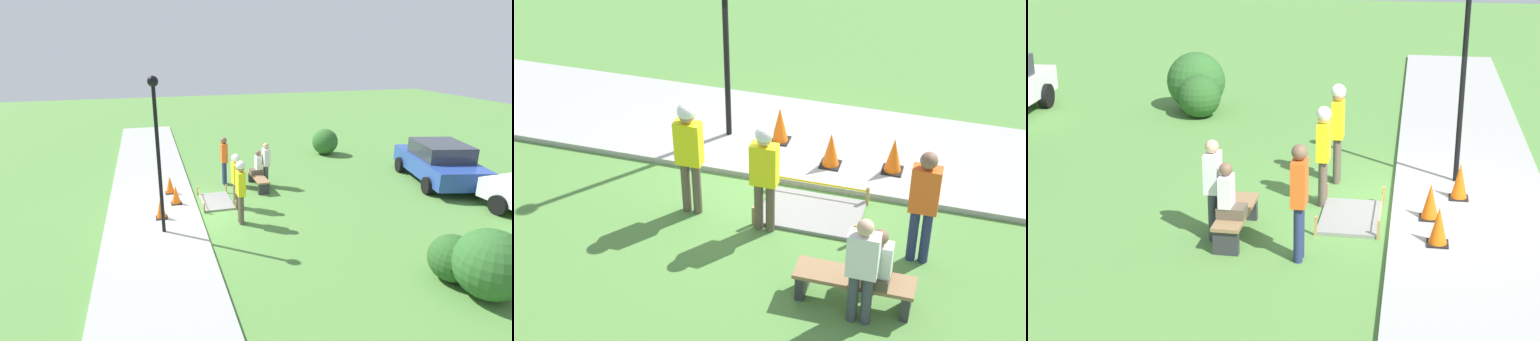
# 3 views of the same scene
# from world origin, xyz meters

# --- Properties ---
(ground_plane) EXTENTS (60.00, 60.00, 0.00)m
(ground_plane) POSITION_xyz_m (0.00, 0.00, 0.00)
(ground_plane) COLOR #51843D
(sidewalk) EXTENTS (28.00, 2.78, 0.10)m
(sidewalk) POSITION_xyz_m (0.00, -1.39, 0.05)
(sidewalk) COLOR #9E9E99
(sidewalk) RESTS_ON ground_plane
(wet_concrete_patch) EXTENTS (1.62, 1.06, 0.33)m
(wet_concrete_patch) POSITION_xyz_m (-0.79, 0.68, 0.04)
(wet_concrete_patch) COLOR gray
(wet_concrete_patch) RESTS_ON ground_plane
(traffic_cone_near_patch) EXTENTS (0.34, 0.34, 0.62)m
(traffic_cone_near_patch) POSITION_xyz_m (-1.83, -0.76, 0.41)
(traffic_cone_near_patch) COLOR black
(traffic_cone_near_patch) RESTS_ON sidewalk
(traffic_cone_far_patch) EXTENTS (0.34, 0.34, 0.62)m
(traffic_cone_far_patch) POSITION_xyz_m (-0.79, -0.64, 0.41)
(traffic_cone_far_patch) COLOR black
(traffic_cone_far_patch) RESTS_ON sidewalk
(traffic_cone_sidewalk_edge) EXTENTS (0.34, 0.34, 0.66)m
(traffic_cone_sidewalk_edge) POSITION_xyz_m (0.25, -1.16, 0.43)
(traffic_cone_sidewalk_edge) COLOR black
(traffic_cone_sidewalk_edge) RESTS_ON sidewalk
(park_bench) EXTENTS (1.62, 0.44, 0.45)m
(park_bench) POSITION_xyz_m (-1.81, 2.45, 0.32)
(park_bench) COLOR #2D2D33
(park_bench) RESTS_ON ground_plane
(person_seated_on_bench) EXTENTS (0.36, 0.44, 0.89)m
(person_seated_on_bench) POSITION_xyz_m (-2.10, 2.50, 0.80)
(person_seated_on_bench) COLOR brown
(person_seated_on_bench) RESTS_ON park_bench
(worker_supervisor) EXTENTS (0.40, 0.26, 1.81)m
(worker_supervisor) POSITION_xyz_m (-0.19, 1.24, 1.08)
(worker_supervisor) COLOR brown
(worker_supervisor) RESTS_ON ground_plane
(worker_assistant) EXTENTS (0.40, 0.28, 1.93)m
(worker_assistant) POSITION_xyz_m (1.03, 1.12, 1.18)
(worker_assistant) COLOR brown
(worker_assistant) RESTS_ON ground_plane
(bystander_in_orange_shirt) EXTENTS (0.40, 0.24, 1.83)m
(bystander_in_orange_shirt) POSITION_xyz_m (-2.51, 1.32, 1.05)
(bystander_in_orange_shirt) COLOR navy
(bystander_in_orange_shirt) RESTS_ON ground_plane
(bystander_in_gray_shirt) EXTENTS (0.40, 0.22, 1.65)m
(bystander_in_gray_shirt) POSITION_xyz_m (-1.94, 2.78, 0.93)
(bystander_in_gray_shirt) COLOR #383D47
(bystander_in_gray_shirt) RESTS_ON ground_plane
(lamppost_near) EXTENTS (0.28, 0.28, 4.26)m
(lamppost_near) POSITION_xyz_m (1.20, -1.14, 2.86)
(lamppost_near) COLOR black
(lamppost_near) RESTS_ON sidewalk
(parked_car_blue) EXTENTS (4.51, 2.86, 1.55)m
(parked_car_blue) POSITION_xyz_m (-0.60, 9.33, 0.79)
(parked_car_blue) COLOR #28479E
(parked_car_blue) RESTS_ON ground_plane
(shrub_rounded_near) EXTENTS (1.07, 1.07, 1.07)m
(shrub_rounded_near) POSITION_xyz_m (5.20, 5.00, 0.54)
(shrub_rounded_near) COLOR #285623
(shrub_rounded_near) RESTS_ON ground_plane
(shrub_rounded_mid) EXTENTS (1.50, 1.50, 1.50)m
(shrub_rounded_mid) POSITION_xyz_m (5.92, 5.27, 0.75)
(shrub_rounded_mid) COLOR #2D6028
(shrub_rounded_mid) RESTS_ON ground_plane
(shrub_rounded_far) EXTENTS (1.23, 1.23, 1.23)m
(shrub_rounded_far) POSITION_xyz_m (-5.54, 6.85, 0.61)
(shrub_rounded_far) COLOR #2D6028
(shrub_rounded_far) RESTS_ON ground_plane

